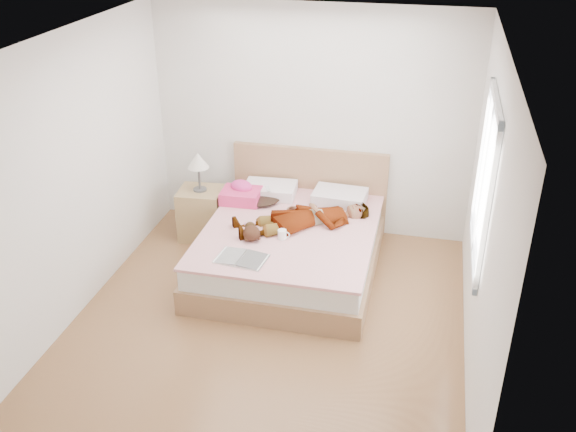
{
  "coord_description": "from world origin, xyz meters",
  "views": [
    {
      "loc": [
        1.3,
        -4.71,
        3.67
      ],
      "look_at": [
        0.0,
        0.85,
        0.7
      ],
      "focal_mm": 40.0,
      "sensor_mm": 36.0,
      "label": 1
    }
  ],
  "objects_px": {
    "bed": "(292,244)",
    "nightstand": "(201,210)",
    "woman": "(305,214)",
    "towel": "(241,193)",
    "phone": "(268,189)",
    "plush_toy": "(251,232)",
    "magazine": "(241,258)",
    "coffee_mug": "(282,234)"
  },
  "relations": [
    {
      "from": "coffee_mug",
      "to": "nightstand",
      "type": "distance_m",
      "value": 1.37
    },
    {
      "from": "phone",
      "to": "towel",
      "type": "xyz_separation_m",
      "value": [
        -0.3,
        -0.04,
        -0.07
      ]
    },
    {
      "from": "magazine",
      "to": "coffee_mug",
      "type": "relative_size",
      "value": 3.97
    },
    {
      "from": "woman",
      "to": "bed",
      "type": "height_order",
      "value": "bed"
    },
    {
      "from": "bed",
      "to": "nightstand",
      "type": "bearing_deg",
      "value": 160.67
    },
    {
      "from": "bed",
      "to": "towel",
      "type": "relative_size",
      "value": 4.7
    },
    {
      "from": "nightstand",
      "to": "magazine",
      "type": "bearing_deg",
      "value": -54.8
    },
    {
      "from": "woman",
      "to": "towel",
      "type": "relative_size",
      "value": 3.36
    },
    {
      "from": "plush_toy",
      "to": "nightstand",
      "type": "relative_size",
      "value": 0.28
    },
    {
      "from": "bed",
      "to": "coffee_mug",
      "type": "bearing_deg",
      "value": -94.37
    },
    {
      "from": "bed",
      "to": "magazine",
      "type": "bearing_deg",
      "value": -111.35
    },
    {
      "from": "woman",
      "to": "coffee_mug",
      "type": "relative_size",
      "value": 11.8
    },
    {
      "from": "bed",
      "to": "towel",
      "type": "xyz_separation_m",
      "value": [
        -0.67,
        0.41,
        0.33
      ]
    },
    {
      "from": "phone",
      "to": "nightstand",
      "type": "bearing_deg",
      "value": 152.34
    },
    {
      "from": "woman",
      "to": "magazine",
      "type": "height_order",
      "value": "woman"
    },
    {
      "from": "phone",
      "to": "plush_toy",
      "type": "height_order",
      "value": "phone"
    },
    {
      "from": "woman",
      "to": "plush_toy",
      "type": "relative_size",
      "value": 5.12
    },
    {
      "from": "woman",
      "to": "nightstand",
      "type": "height_order",
      "value": "nightstand"
    },
    {
      "from": "magazine",
      "to": "coffee_mug",
      "type": "bearing_deg",
      "value": 58.71
    },
    {
      "from": "towel",
      "to": "plush_toy",
      "type": "distance_m",
      "value": 0.88
    },
    {
      "from": "bed",
      "to": "nightstand",
      "type": "xyz_separation_m",
      "value": [
        -1.16,
        0.41,
        0.07
      ]
    },
    {
      "from": "plush_toy",
      "to": "nightstand",
      "type": "xyz_separation_m",
      "value": [
        -0.83,
        0.8,
        -0.24
      ]
    },
    {
      "from": "woman",
      "to": "magazine",
      "type": "relative_size",
      "value": 2.97
    },
    {
      "from": "woman",
      "to": "towel",
      "type": "xyz_separation_m",
      "value": [
        -0.8,
        0.36,
        -0.01
      ]
    },
    {
      "from": "woman",
      "to": "bed",
      "type": "bearing_deg",
      "value": -98.17
    },
    {
      "from": "coffee_mug",
      "to": "plush_toy",
      "type": "height_order",
      "value": "plush_toy"
    },
    {
      "from": "coffee_mug",
      "to": "bed",
      "type": "bearing_deg",
      "value": 85.63
    },
    {
      "from": "woman",
      "to": "bed",
      "type": "relative_size",
      "value": 0.72
    },
    {
      "from": "plush_toy",
      "to": "magazine",
      "type": "bearing_deg",
      "value": -87.77
    },
    {
      "from": "bed",
      "to": "plush_toy",
      "type": "xyz_separation_m",
      "value": [
        -0.33,
        -0.39,
        0.31
      ]
    },
    {
      "from": "woman",
      "to": "phone",
      "type": "height_order",
      "value": "woman"
    },
    {
      "from": "phone",
      "to": "bed",
      "type": "distance_m",
      "value": 0.71
    },
    {
      "from": "magazine",
      "to": "towel",
      "type": "bearing_deg",
      "value": 106.77
    },
    {
      "from": "bed",
      "to": "plush_toy",
      "type": "bearing_deg",
      "value": -129.8
    },
    {
      "from": "bed",
      "to": "nightstand",
      "type": "height_order",
      "value": "nightstand"
    },
    {
      "from": "phone",
      "to": "bed",
      "type": "xyz_separation_m",
      "value": [
        0.38,
        -0.45,
        -0.4
      ]
    },
    {
      "from": "bed",
      "to": "nightstand",
      "type": "relative_size",
      "value": 2.0
    },
    {
      "from": "towel",
      "to": "plush_toy",
      "type": "bearing_deg",
      "value": -66.58
    },
    {
      "from": "woman",
      "to": "phone",
      "type": "distance_m",
      "value": 0.64
    },
    {
      "from": "phone",
      "to": "coffee_mug",
      "type": "distance_m",
      "value": 0.86
    },
    {
      "from": "coffee_mug",
      "to": "plush_toy",
      "type": "distance_m",
      "value": 0.31
    },
    {
      "from": "plush_toy",
      "to": "coffee_mug",
      "type": "bearing_deg",
      "value": 12.57
    }
  ]
}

